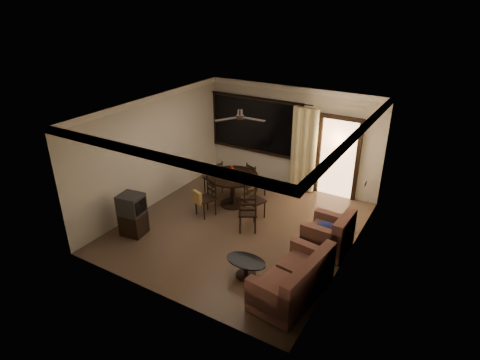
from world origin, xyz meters
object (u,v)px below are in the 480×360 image
Objects in this scene: dining_chair_east at (254,207)px; dining_chair_north at (256,186)px; armchair at (330,236)px; coffee_table at (246,265)px; dining_table at (233,182)px; side_chair at (248,219)px; sofa at (295,282)px; dining_chair_south at (205,204)px; dining_chair_west at (214,184)px; tv_cabinet at (133,214)px.

dining_chair_north is at bearing 46.76° from dining_chair_east.
armchair reaches higher than coffee_table.
side_chair is at bearing -43.15° from dining_table.
dining_table reaches higher than sofa.
dining_chair_south is (-1.08, -0.52, 0.02)m from dining_chair_east.
dining_chair_east is at bearing 90.00° from dining_chair_west.
dining_chair_west is 3.75m from armchair.
dining_table is 0.86m from dining_chair_north.
dining_chair_east is at bearing 140.10° from sofa.
dining_chair_west is 1.00× the size of dining_chair_east.
dining_chair_west is 3.64m from coffee_table.
dining_chair_south is 0.99× the size of side_chair.
coffee_table is at bearing 63.67° from dining_chair_west.
dining_chair_east is 2.08m from armchair.
side_chair is at bearing 16.27° from dining_chair_south.
dining_chair_north is at bearing 70.34° from dining_table.
armchair is at bearing 155.97° from side_chair.
dining_chair_south is at bearing 135.70° from dining_chair_east.
dining_table is 1.60× the size of coffee_table.
dining_chair_east is at bearing -19.82° from dining_table.
dining_table is 1.34× the size of tv_cabinet.
armchair is at bearing 56.28° from coffee_table.
dining_chair_east is (0.79, -0.28, -0.36)m from dining_table.
side_chair reaches higher than dining_chair_west.
coffee_table is (-1.05, 0.09, -0.11)m from sofa.
dining_table reaches higher than dining_chair_south.
dining_table reaches higher than dining_chair_east.
coffee_table is (2.52, -2.62, -0.04)m from dining_chair_west.
dining_chair_west is 1.15m from dining_chair_north.
dining_chair_west reaches higher than armchair.
sofa is at bearing -8.08° from dining_chair_south.
dining_table reaches higher than side_chair.
tv_cabinet is 3.99m from sofa.
dining_chair_south is 0.55× the size of sofa.
sofa is at bearing -41.14° from dining_table.
dining_chair_west is 0.99× the size of side_chair.
side_chair reaches higher than coffee_table.
dining_chair_north is at bearing 90.00° from dining_chair_south.
sofa is (3.57, -2.71, 0.07)m from dining_chair_west.
sofa is 2.40m from side_chair.
dining_table is at bearing 90.10° from dining_chair_north.
dining_chair_south is 1.64m from dining_chair_north.
armchair is (4.02, 1.62, -0.13)m from tv_cabinet.
sofa is 1.80× the size of side_chair.
dining_chair_east is 1.16× the size of coffee_table.
dining_chair_east is 1.20m from dining_chair_south.
side_chair is at bearing -145.72° from dining_chair_east.
dining_table is at bearing 146.05° from sofa.
dining_chair_east is 2.26m from coffee_table.
coffee_table is at bearing -135.49° from dining_chair_east.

